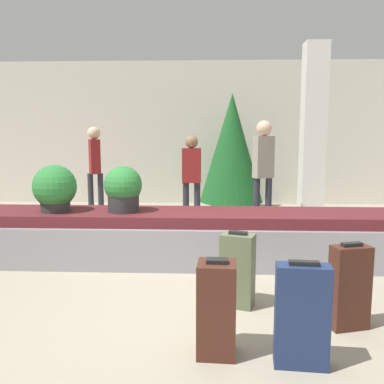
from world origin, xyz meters
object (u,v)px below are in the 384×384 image
(suitcase_0, at_px, (302,316))
(decorated_tree, at_px, (232,148))
(pillar, at_px, (313,134))
(potted_plant_0, at_px, (123,189))
(suitcase_2, at_px, (350,287))
(traveler_1, at_px, (263,164))
(potted_plant_1, at_px, (55,189))
(traveler_0, at_px, (192,173))
(suitcase_1, at_px, (237,270))
(traveler_2, at_px, (95,163))
(suitcase_3, at_px, (217,309))

(suitcase_0, bearing_deg, decorated_tree, 96.73)
(pillar, xyz_separation_m, potted_plant_0, (-2.93, -2.55, -0.67))
(suitcase_2, height_order, traveler_1, traveler_1)
(suitcase_2, relative_size, decorated_tree, 0.31)
(suitcase_0, height_order, potted_plant_1, potted_plant_1)
(potted_plant_0, bearing_deg, pillar, 41.03)
(potted_plant_1, relative_size, traveler_0, 0.37)
(suitcase_0, distance_m, suitcase_1, 1.11)
(traveler_0, bearing_deg, potted_plant_0, -106.47)
(potted_plant_0, distance_m, traveler_2, 3.15)
(decorated_tree, bearing_deg, suitcase_3, -93.72)
(potted_plant_0, height_order, traveler_0, traveler_0)
(decorated_tree, bearing_deg, pillar, -38.68)
(potted_plant_1, xyz_separation_m, decorated_tree, (2.40, 3.70, 0.36))
(suitcase_1, xyz_separation_m, potted_plant_1, (-2.22, 1.33, 0.59))
(suitcase_2, distance_m, suitcase_3, 1.22)
(potted_plant_0, height_order, decorated_tree, decorated_tree)
(suitcase_1, bearing_deg, decorated_tree, 106.89)
(suitcase_0, bearing_deg, traveler_2, 123.29)
(suitcase_1, xyz_separation_m, suitcase_3, (-0.21, -0.91, 0.00))
(pillar, distance_m, suitcase_0, 5.24)
(traveler_1, distance_m, decorated_tree, 1.85)
(suitcase_0, relative_size, traveler_0, 0.49)
(suitcase_3, bearing_deg, traveler_0, 98.11)
(potted_plant_1, bearing_deg, suitcase_1, -30.96)
(traveler_0, bearing_deg, traveler_1, -9.72)
(potted_plant_0, xyz_separation_m, decorated_tree, (1.54, 3.67, 0.37))
(pillar, height_order, traveler_2, pillar)
(suitcase_0, relative_size, potted_plant_1, 1.31)
(suitcase_3, distance_m, decorated_tree, 6.03)
(decorated_tree, bearing_deg, suitcase_2, -82.30)
(traveler_0, relative_size, decorated_tree, 0.65)
(traveler_2, distance_m, decorated_tree, 2.80)
(pillar, relative_size, potted_plant_0, 5.54)
(traveler_0, relative_size, traveler_1, 0.86)
(potted_plant_0, relative_size, traveler_0, 0.37)
(suitcase_2, bearing_deg, traveler_2, 110.10)
(pillar, height_order, suitcase_0, pillar)
(traveler_0, xyz_separation_m, decorated_tree, (0.77, 1.51, 0.37))
(suitcase_2, bearing_deg, potted_plant_0, 125.93)
(traveler_2, bearing_deg, potted_plant_1, -18.72)
(potted_plant_1, bearing_deg, traveler_2, 95.55)
(traveler_2, bearing_deg, suitcase_2, 11.77)
(suitcase_3, relative_size, traveler_2, 0.43)
(suitcase_0, relative_size, potted_plant_0, 1.34)
(potted_plant_1, bearing_deg, pillar, 34.15)
(pillar, distance_m, traveler_0, 2.30)
(potted_plant_1, relative_size, traveler_2, 0.34)
(suitcase_3, xyz_separation_m, decorated_tree, (0.39, 5.94, 0.94))
(suitcase_3, distance_m, potted_plant_0, 2.61)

